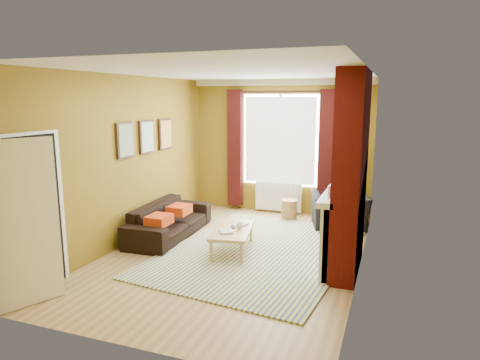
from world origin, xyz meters
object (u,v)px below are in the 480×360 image
Objects in this scene: coffee_table at (233,231)px; floor_lamp at (354,157)px; armchair at (339,211)px; wicker_stool at (289,209)px; sofa at (169,220)px.

coffee_table is 0.75× the size of floor_lamp.
armchair is 2.53× the size of wicker_stool.
floor_lamp is (0.18, 0.40, 0.98)m from armchair.
floor_lamp is (1.62, 2.30, 0.97)m from coffee_table.
armchair is at bearing -13.19° from wicker_stool.
sofa is 3.18m from armchair.
floor_lamp reaches higher than wicker_stool.
floor_lamp is at bearing -58.98° from sofa.
wicker_stool is 0.24× the size of floor_lamp.
wicker_stool is (-1.03, 0.24, -0.13)m from armchair.
sofa is 1.22× the size of floor_lamp.
coffee_table is at bearing 36.59° from armchair.
sofa is at bearing -146.98° from floor_lamp.
coffee_table is at bearing -100.74° from wicker_stool.
sofa is 3.68m from floor_lamp.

